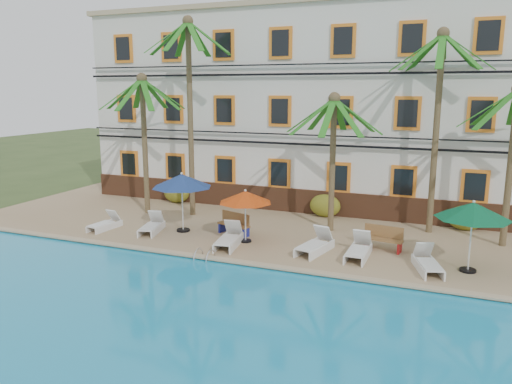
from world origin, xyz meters
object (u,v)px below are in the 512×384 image
at_px(palm_d, 438,105).
at_px(lounger_b, 152,226).
at_px(pool_ladder, 205,259).
at_px(lounger_f, 427,263).
at_px(bench_right, 383,238).
at_px(lounger_d, 315,244).
at_px(lounger_c, 229,239).
at_px(bench_left, 235,223).
at_px(palm_b, 190,93).
at_px(palm_a, 144,124).
at_px(palm_c, 333,141).
at_px(lounger_a, 105,223).
at_px(lounger_e, 359,250).
at_px(umbrella_red, 245,197).
at_px(umbrella_green, 473,211).

distance_m(palm_d, lounger_b, 13.01).
bearing_deg(pool_ladder, lounger_f, 12.92).
bearing_deg(bench_right, lounger_d, -151.56).
distance_m(lounger_b, lounger_c, 3.94).
distance_m(lounger_c, bench_left, 1.66).
height_order(palm_b, lounger_d, palm_b).
distance_m(palm_d, bench_left, 9.72).
xyz_separation_m(palm_a, palm_c, (9.22, 0.32, -0.53)).
xyz_separation_m(lounger_a, lounger_e, (11.07, 0.37, 0.05)).
xyz_separation_m(umbrella_red, lounger_a, (-6.47, -0.60, -1.59)).
bearing_deg(bench_left, umbrella_green, -6.82).
bearing_deg(lounger_f, palm_a, 165.97).
bearing_deg(umbrella_red, lounger_d, -4.85).
distance_m(palm_a, pool_ladder, 8.95).
bearing_deg(palm_c, lounger_f, -41.01).
relative_size(lounger_e, pool_ladder, 2.66).
height_order(palm_c, lounger_e, palm_c).
relative_size(umbrella_green, lounger_d, 1.17).
bearing_deg(lounger_f, palm_d, 92.39).
bearing_deg(lounger_c, umbrella_red, 64.17).
distance_m(umbrella_green, bench_left, 9.36).
distance_m(palm_c, lounger_e, 5.13).
bearing_deg(palm_a, palm_c, 1.99).
distance_m(palm_a, palm_c, 9.25).
xyz_separation_m(palm_c, umbrella_green, (5.52, -3.23, -1.78)).
bearing_deg(lounger_a, bench_right, 7.83).
height_order(lounger_e, bench_right, lounger_e).
height_order(umbrella_red, lounger_d, umbrella_red).
xyz_separation_m(palm_a, lounger_b, (2.16, -2.88, -4.14)).
bearing_deg(lounger_e, lounger_f, -11.62).
bearing_deg(lounger_f, lounger_b, 177.55).
distance_m(umbrella_red, lounger_b, 4.56).
bearing_deg(palm_c, umbrella_red, -133.40).
xyz_separation_m(lounger_d, lounger_f, (4.05, -0.48, -0.02)).
xyz_separation_m(lounger_b, lounger_d, (7.25, -0.00, 0.03)).
bearing_deg(lounger_b, lounger_a, -170.84).
relative_size(palm_a, lounger_d, 3.23).
bearing_deg(pool_ladder, palm_d, 42.21).
distance_m(lounger_d, lounger_e, 1.63).
distance_m(palm_b, bench_left, 6.76).
bearing_deg(umbrella_red, umbrella_green, -1.92).
bearing_deg(lounger_e, lounger_a, -178.10).
relative_size(palm_b, lounger_f, 4.73).
bearing_deg(bench_right, lounger_e, -119.52).
distance_m(palm_d, lounger_a, 15.04).
relative_size(umbrella_red, lounger_a, 1.26).
bearing_deg(lounger_f, lounger_a, 179.44).
relative_size(palm_d, lounger_a, 4.96).
height_order(lounger_a, bench_left, bench_left).
distance_m(umbrella_red, umbrella_green, 8.32).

